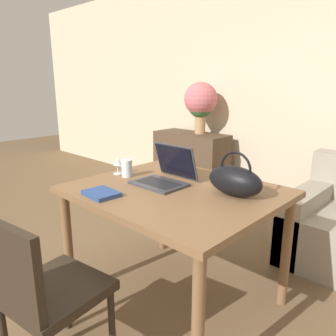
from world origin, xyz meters
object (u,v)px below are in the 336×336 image
Objects in this scene: flower_vase at (201,102)px; wine_glass at (118,163)px; chair at (41,288)px; laptop at (167,173)px; drinking_glass at (127,168)px; handbag at (235,180)px.

wine_glass is at bearing -70.11° from flower_vase.
laptop is at bearing 85.86° from chair.
laptop is 0.31m from drinking_glass.
wine_glass is at bearing -168.42° from handbag.
chair is at bearing -111.33° from handbag.
laptop reaches higher than drinking_glass.
laptop is at bearing -169.23° from handbag.
chair is 2.89m from flower_vase.
wine_glass is 1.90m from flower_vase.
chair is 1.39× the size of flower_vase.
drinking_glass is 0.98× the size of wine_glass.
flower_vase reaches higher than chair.
wine_glass is 0.20× the size of flower_vase.
chair is 7.20× the size of drinking_glass.
flower_vase is at bearing 105.06° from chair.
drinking_glass is 0.10m from wine_glass.
flower_vase is at bearing 112.71° from drinking_glass.
drinking_glass is (-0.36, 0.83, 0.35)m from chair.
drinking_glass is at bearing -67.29° from flower_vase.
handbag is (0.45, 0.09, 0.03)m from laptop.
chair is at bearing -67.02° from flower_vase.
wine_glass is at bearing -167.51° from laptop.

